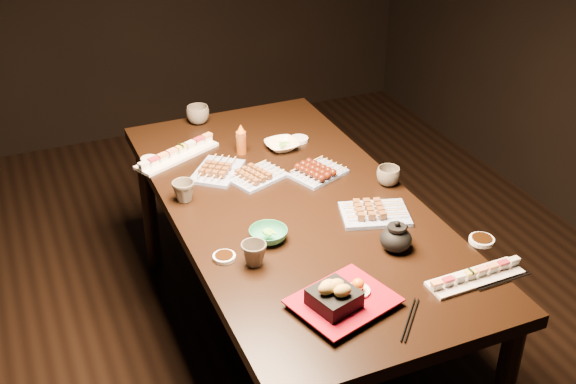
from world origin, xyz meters
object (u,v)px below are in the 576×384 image
Objects in this scene: condiment_bottle at (241,139)px; tempura_tray at (344,292)px; sushi_platter_far at (177,152)px; teacup_far_right at (198,115)px; edamame_bowl_cream at (282,145)px; dining_table at (293,282)px; sushi_platter_near at (476,274)px; teacup_far_left at (184,191)px; yakitori_plate_left at (217,167)px; teacup_mid_right at (388,176)px; yakitori_plate_center at (257,173)px; edamame_bowl_green at (268,235)px; teapot at (396,236)px; teacup_near_left at (254,254)px; yakitori_plate_right at (375,209)px.

tempura_tray is at bearing -93.28° from condiment_bottle.
teacup_far_right is (0.18, 0.29, 0.02)m from sushi_platter_far.
teacup_far_right is at bearing 122.58° from edamame_bowl_cream.
dining_table is 5.45× the size of sushi_platter_near.
yakitori_plate_left is at bearing 40.17° from teacup_far_left.
teacup_mid_right is (0.05, 0.65, 0.02)m from sushi_platter_near.
dining_table is at bearing -95.86° from yakitori_plate_center.
yakitori_plate_center is 2.02× the size of teacup_far_right.
edamame_bowl_cream is at bearing 61.70° from dining_table.
sushi_platter_far is 1.81× the size of yakitori_plate_center.
teacup_far_left reaches higher than yakitori_plate_left.
edamame_bowl_green is (0.12, -0.73, -0.00)m from sushi_platter_far.
condiment_bottle is at bearing 83.86° from dining_table.
sushi_platter_far is 0.39m from yakitori_plate_center.
yakitori_plate_center is (-0.41, 0.89, 0.01)m from sushi_platter_near.
tempura_tray is 0.78m from teacup_mid_right.
teapot reaches higher than dining_table.
yakitori_plate_center reaches higher than edamame_bowl_cream.
teacup_far_left is 0.67× the size of teapot.
sushi_platter_near is 2.55× the size of teapot.
edamame_bowl_green is 0.42m from teacup_far_left.
tempura_tray is (-0.45, 0.05, 0.03)m from sushi_platter_near.
condiment_bottle reaches higher than teacup_mid_right.
teacup_near_left is 0.83× the size of teacup_far_right.
teacup_near_left is (-0.10, -0.11, 0.02)m from edamame_bowl_green.
yakitori_plate_center is 2.27× the size of teacup_mid_right.
teacup_far_left is at bearing 101.57° from teacup_near_left.
sushi_platter_far is 1.57× the size of yakitori_plate_right.
yakitori_plate_left is 0.95m from tempura_tray.
yakitori_plate_right is at bearing -70.81° from teacup_far_right.
teacup_mid_right is at bearing -48.50° from yakitori_plate_center.
yakitori_plate_right is 1.81× the size of edamame_bowl_green.
sushi_platter_near is 0.98m from yakitori_plate_center.
yakitori_plate_right is 2.82× the size of teacup_far_left.
teacup_far_left is (-0.77, 0.20, 0.00)m from teacup_mid_right.
edamame_bowl_green is (0.01, -0.53, -0.01)m from yakitori_plate_left.
edamame_bowl_cream is at bearing 26.23° from yakitori_plate_center.
condiment_bottle reaches higher than dining_table.
sushi_platter_far is 2.83× the size of edamame_bowl_green.
teapot reaches higher than teacup_far_left.
teapot is at bearing -83.40° from yakitori_plate_right.
teapot reaches higher than edamame_bowl_green.
teacup_far_right is (0.15, 1.13, 0.00)m from teacup_near_left.
condiment_bottle is (0.15, 0.13, 0.04)m from yakitori_plate_left.
sushi_platter_near reaches higher than edamame_bowl_cream.
dining_table is at bearing -107.21° from edamame_bowl_cream.
teacup_far_right is at bearing -147.12° from sushi_platter_far.
teacup_far_right is (-0.06, 0.60, 0.01)m from yakitori_plate_center.
dining_table is 0.59m from teacup_far_left.
dining_table is 4.71× the size of sushi_platter_far.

